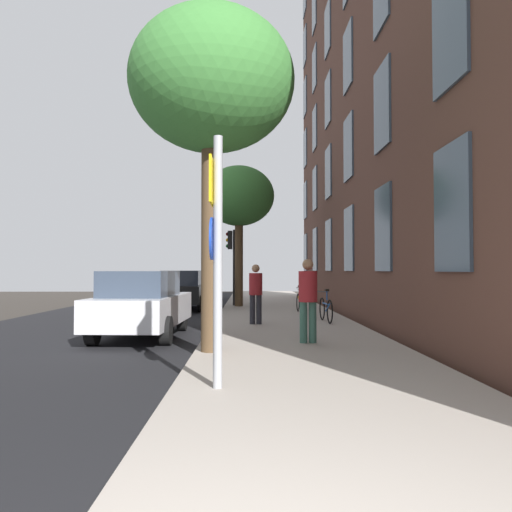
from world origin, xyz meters
TOP-DOWN VIEW (x-y plane):
  - ground_plane at (-2.40, 15.00)m, footprint 41.80×41.80m
  - road_asphalt at (-4.50, 15.00)m, footprint 7.00×38.00m
  - sidewalk at (1.10, 15.00)m, footprint 4.20×38.00m
  - building_facade at (3.69, 14.50)m, footprint 0.56×27.00m
  - sign_post at (-0.40, 4.49)m, footprint 0.16×0.60m
  - traffic_light at (-0.70, 19.36)m, footprint 0.43×0.24m
  - tree_near at (-0.68, 7.37)m, footprint 3.17×3.17m
  - tree_far at (-0.38, 18.92)m, footprint 3.03×3.03m
  - bicycle_0 at (2.32, 12.56)m, footprint 0.42×1.74m
  - bicycle_1 at (1.81, 14.10)m, footprint 0.49×1.69m
  - bicycle_2 at (1.99, 16.72)m, footprint 0.54×1.58m
  - pedestrian_0 at (1.28, 8.42)m, footprint 0.55×0.55m
  - pedestrian_1 at (0.23, 12.00)m, footprint 0.47×0.47m
  - car_0 at (-2.57, 10.06)m, footprint 1.94×4.05m
  - car_1 at (-2.66, 18.66)m, footprint 1.94×4.28m
  - car_2 at (-2.76, 24.48)m, footprint 1.83×3.93m

SIDE VIEW (x-z plane):
  - ground_plane at x=-2.40m, z-range 0.00..0.00m
  - road_asphalt at x=-4.50m, z-range 0.00..0.01m
  - sidewalk at x=1.10m, z-range 0.00..0.12m
  - bicycle_2 at x=1.99m, z-range 0.02..0.96m
  - bicycle_1 at x=1.81m, z-range 0.01..0.99m
  - bicycle_0 at x=2.32m, z-range 0.01..0.99m
  - car_2 at x=-2.76m, z-range 0.03..1.65m
  - car_0 at x=-2.57m, z-range 0.03..1.65m
  - car_1 at x=-2.66m, z-range 0.03..1.65m
  - pedestrian_1 at x=0.23m, z-range 0.24..1.94m
  - pedestrian_0 at x=1.28m, z-range 0.25..2.02m
  - sign_post at x=-0.40m, z-range 0.33..3.63m
  - traffic_light at x=-0.70m, z-range 0.74..4.03m
  - tree_far at x=-0.38m, z-range 1.78..7.78m
  - tree_near at x=-0.68m, z-range 1.95..8.46m
  - building_facade at x=3.69m, z-range 0.02..19.61m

